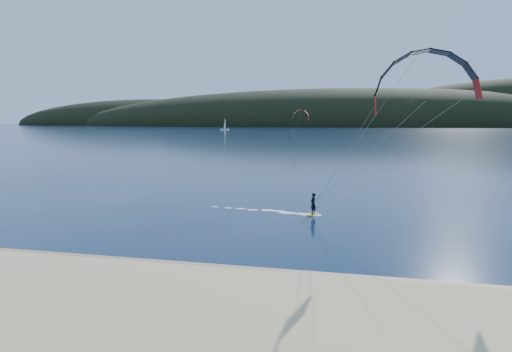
% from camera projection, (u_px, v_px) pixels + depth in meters
% --- Properties ---
extents(ground, '(1800.00, 1800.00, 0.00)m').
position_uv_depth(ground, '(113.00, 293.00, 24.94)').
color(ground, '#071933').
rests_on(ground, ground).
extents(wet_sand, '(220.00, 2.50, 0.10)m').
position_uv_depth(wet_sand, '(153.00, 266.00, 29.27)').
color(wet_sand, '#8F7A53').
rests_on(wet_sand, ground).
extents(headland, '(1200.00, 310.00, 140.00)m').
position_uv_depth(headland, '(372.00, 126.00, 742.98)').
color(headland, black).
rests_on(headland, ground).
extents(kitesurfer_near, '(23.93, 7.52, 13.48)m').
position_uv_depth(kitesurfer_near, '(420.00, 106.00, 38.11)').
color(kitesurfer_near, yellow).
rests_on(kitesurfer_near, ground).
extents(kitesurfer_far, '(10.05, 5.57, 12.05)m').
position_uv_depth(kitesurfer_far, '(300.00, 118.00, 220.17)').
color(kitesurfer_far, yellow).
rests_on(kitesurfer_far, ground).
extents(sailboat, '(7.63, 4.86, 10.77)m').
position_uv_depth(sailboat, '(225.00, 129.00, 437.48)').
color(sailboat, white).
rests_on(sailboat, ground).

